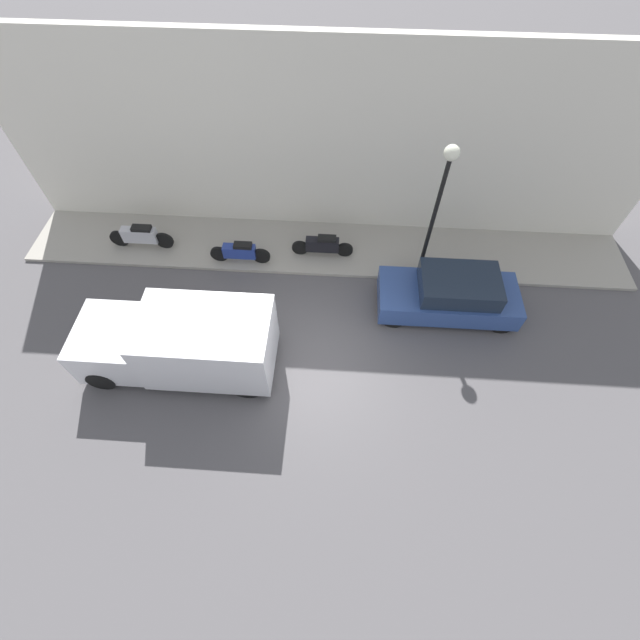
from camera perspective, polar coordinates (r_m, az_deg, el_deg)
The scene contains 9 objects.
ground_plane at distance 11.96m, azimuth -0.66°, elevation -6.22°, with size 60.00×60.00×0.00m, color #514F51.
sidewalk at distance 14.65m, azimuth 0.64°, elevation 9.57°, with size 2.40×19.75×0.11m.
building_facade at distance 13.83m, azimuth 1.12°, elevation 22.36°, with size 0.30×19.75×6.08m.
parked_car at distance 13.09m, azimuth 16.99°, elevation 3.25°, with size 1.69×4.05×1.41m.
delivery_van at distance 11.74m, azimuth -18.20°, elevation -2.90°, with size 2.00×5.10×1.99m.
motorcycle_blue at distance 14.09m, azimuth -10.62°, elevation 8.91°, with size 0.30×1.94×0.78m.
motorcycle_black at distance 14.07m, azimuth 0.38°, elevation 9.94°, with size 0.30×2.00×0.79m.
scooter_silver at distance 15.48m, azimuth -22.82°, elevation 10.31°, with size 0.30×2.12×0.87m.
streetlamp at distance 12.08m, azimuth 15.89°, elevation 16.38°, with size 0.40×0.40×4.47m.
Camera 1 is at (-5.77, -0.51, 10.46)m, focal length 24.00 mm.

